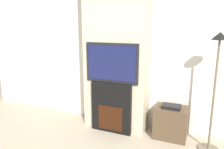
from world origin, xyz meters
TOP-DOWN VIEW (x-y plane):
  - wall_back at (0.00, 2.03)m, footprint 6.00×0.06m
  - chimney_breast at (0.00, 1.80)m, footprint 1.05×0.40m
  - fireplace at (0.00, 1.60)m, footprint 0.68×0.15m
  - television at (0.00, 1.60)m, footprint 0.87×0.07m
  - floor_lamp at (1.49, 1.61)m, footprint 0.28×0.28m
  - media_stand at (0.93, 1.76)m, footprint 0.50×0.36m

SIDE VIEW (x-z plane):
  - media_stand at x=0.93m, z-range -0.02..0.53m
  - fireplace at x=0.00m, z-range 0.00..0.84m
  - floor_lamp at x=1.49m, z-range 0.23..1.87m
  - television at x=0.00m, z-range 0.84..1.47m
  - wall_back at x=0.00m, z-range 0.00..2.70m
  - chimney_breast at x=0.00m, z-range 0.00..2.70m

